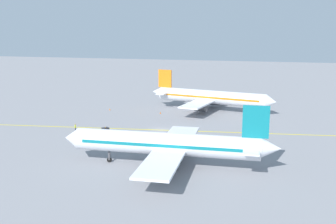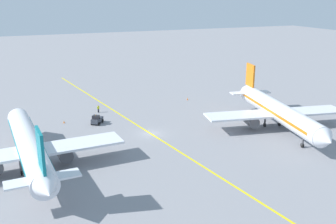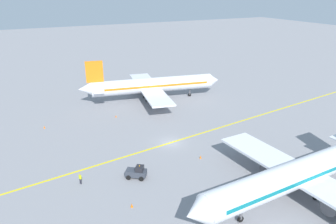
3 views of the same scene
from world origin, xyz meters
name	(u,v)px [view 1 (image 1 of 3)]	position (x,y,z in m)	size (l,w,h in m)	color
ground_plane	(161,130)	(0.00, 0.00, 0.00)	(400.00, 400.00, 0.00)	gray
apron_yellow_centreline	(161,130)	(0.00, 0.00, 0.00)	(0.40, 120.00, 0.01)	yellow
airplane_at_gate	(210,97)	(-23.79, 6.94, 3.71)	(28.48, 35.38, 10.60)	silver
airplane_adjacent_stand	(168,144)	(22.27, 7.73, 3.71)	(28.24, 35.52, 10.60)	silver
baggage_tug_dark	(105,132)	(8.11, -9.79, 0.90)	(3.00, 3.30, 2.11)	#333842
ground_crew_worker	(75,127)	(6.00, -17.60, 0.91)	(0.54, 0.34, 1.68)	#23232D
traffic_cone_near_nose	(110,109)	(-17.14, -19.59, 0.28)	(0.32, 0.32, 0.55)	orange
traffic_cone_mid_apron	(160,113)	(-16.42, -4.90, 0.28)	(0.32, 0.32, 0.55)	orange
traffic_cone_by_wingtip	(76,142)	(14.31, -12.96, 0.28)	(0.32, 0.32, 0.55)	orange
traffic_cone_far_edge	(159,138)	(7.41, 1.73, 0.28)	(0.32, 0.32, 0.55)	orange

